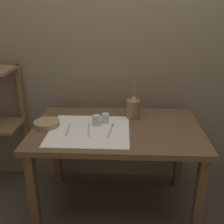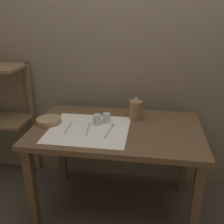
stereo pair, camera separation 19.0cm
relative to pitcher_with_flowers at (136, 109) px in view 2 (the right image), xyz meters
The scene contains 11 objects.
ground_plane 0.87m from the pitcher_with_flowers, 124.80° to the right, with size 12.00×12.00×0.00m, color #473F35.
stone_wall_back 0.50m from the pitcher_with_flowers, 111.54° to the left, with size 7.00×0.06×2.40m.
wooden_table 0.29m from the pitcher_with_flowers, 124.80° to the right, with size 1.25×0.78×0.75m.
linen_cloth 0.42m from the pitcher_with_flowers, 142.54° to the right, with size 0.58×0.53×0.00m.
pitcher_with_flowers is the anchor object (origin of this frame).
wooden_bowl 0.68m from the pitcher_with_flowers, 163.76° to the right, with size 0.19×0.19×0.04m.
glass_tumbler_near 0.32m from the pitcher_with_flowers, 150.95° to the right, with size 0.06×0.06×0.08m.
glass_tumbler_far 0.24m from the pitcher_with_flowers, 153.24° to the right, with size 0.06×0.06×0.07m.
fork_inner 0.55m from the pitcher_with_flowers, 152.20° to the right, with size 0.02×0.20×0.00m.
knife_center 0.42m from the pitcher_with_flowers, 142.58° to the right, with size 0.04×0.20×0.00m.
spoon_inner 0.27m from the pitcher_with_flowers, 128.32° to the right, with size 0.04×0.22×0.02m.
Camera 2 is at (0.23, -1.74, 1.58)m, focal length 42.00 mm.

